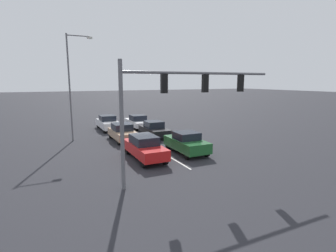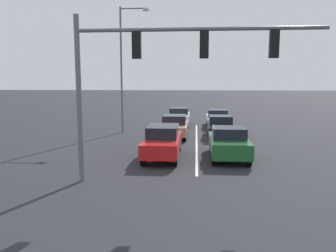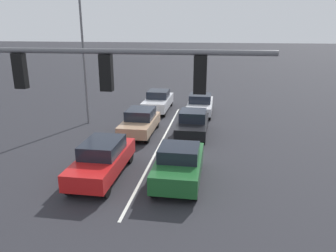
% 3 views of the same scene
% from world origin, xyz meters
% --- Properties ---
extents(ground_plane, '(240.00, 240.00, 0.00)m').
position_xyz_m(ground_plane, '(0.00, 0.00, 0.00)').
color(ground_plane, '#28282D').
extents(lane_stripe_left_divider, '(0.12, 15.88, 0.01)m').
position_xyz_m(lane_stripe_left_divider, '(0.00, 1.94, 0.01)').
color(lane_stripe_left_divider, silver).
rests_on(lane_stripe_left_divider, ground_plane).
extents(car_darkgreen_leftlane_front, '(1.84, 4.06, 1.57)m').
position_xyz_m(car_darkgreen_leftlane_front, '(-1.59, 6.49, 0.78)').
color(car_darkgreen_leftlane_front, '#1E5928').
rests_on(car_darkgreen_leftlane_front, ground_plane).
extents(car_red_midlane_front, '(1.72, 4.61, 1.62)m').
position_xyz_m(car_red_midlane_front, '(1.73, 6.56, 0.83)').
color(car_red_midlane_front, red).
rests_on(car_red_midlane_front, ground_plane).
extents(car_black_leftlane_second, '(1.74, 4.12, 1.49)m').
position_xyz_m(car_black_leftlane_second, '(-1.64, 0.19, 0.73)').
color(car_black_leftlane_second, black).
rests_on(car_black_leftlane_second, ground_plane).
extents(car_tan_midlane_second, '(1.78, 4.09, 1.52)m').
position_xyz_m(car_tan_midlane_second, '(1.53, 0.50, 0.77)').
color(car_tan_midlane_second, tan).
rests_on(car_tan_midlane_second, ground_plane).
extents(car_white_midlane_third, '(1.76, 4.57, 1.57)m').
position_xyz_m(car_white_midlane_third, '(1.52, -5.38, 0.77)').
color(car_white_midlane_third, silver).
rests_on(car_white_midlane_third, ground_plane).
extents(car_silver_leftlane_third, '(1.78, 4.48, 1.48)m').
position_xyz_m(car_silver_leftlane_third, '(-1.76, -4.93, 0.74)').
color(car_silver_leftlane_third, silver).
rests_on(car_silver_leftlane_third, ground_plane).
extents(traffic_signal_gantry, '(8.99, 0.37, 6.27)m').
position_xyz_m(traffic_signal_gantry, '(1.52, 10.86, 4.55)').
color(traffic_signal_gantry, slate).
rests_on(traffic_signal_gantry, ground_plane).
extents(street_lamp_right_shoulder, '(2.16, 0.24, 9.19)m').
position_xyz_m(street_lamp_right_shoulder, '(5.37, -1.25, 5.26)').
color(street_lamp_right_shoulder, slate).
rests_on(street_lamp_right_shoulder, ground_plane).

